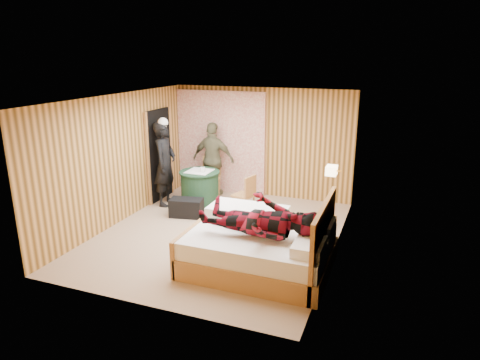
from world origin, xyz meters
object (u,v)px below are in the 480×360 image
at_px(woman_standing, 165,164).
at_px(man_on_bed, 260,211).
at_px(round_table, 200,188).
at_px(duffel_bag, 186,208).
at_px(bed, 262,246).
at_px(man_at_table, 213,160).
at_px(chair_near, 246,192).
at_px(chair_far, 212,173).
at_px(wall_lamp, 332,170).
at_px(nightstand, 322,233).

bearing_deg(woman_standing, man_on_bed, -133.96).
xyz_separation_m(round_table, duffel_bag, (0.04, -0.72, -0.21)).
height_order(round_table, man_on_bed, man_on_bed).
relative_size(bed, man_at_table, 1.27).
relative_size(bed, chair_near, 2.58).
bearing_deg(woman_standing, duffel_bag, -130.22).
bearing_deg(chair_far, chair_near, -57.50).
bearing_deg(man_at_table, round_table, 89.84).
distance_m(wall_lamp, chair_far, 3.45).
bearing_deg(wall_lamp, man_on_bed, -116.00).
xyz_separation_m(wall_lamp, nightstand, (-0.04, -0.34, -1.02)).
height_order(chair_far, man_at_table, man_at_table).
bearing_deg(woman_standing, round_table, -79.70).
relative_size(chair_far, man_at_table, 0.54).
height_order(man_at_table, man_on_bed, man_on_bed).
bearing_deg(nightstand, woman_standing, 164.68).
xyz_separation_m(chair_far, man_at_table, (0.03, 0.05, 0.32)).
relative_size(chair_far, man_on_bed, 0.53).
xyz_separation_m(wall_lamp, woman_standing, (-3.67, 0.65, -0.38)).
bearing_deg(chair_near, nightstand, 75.70).
distance_m(chair_near, man_on_bed, 2.52).
bearing_deg(man_on_bed, duffel_bag, 141.09).
height_order(bed, man_at_table, man_at_table).
height_order(wall_lamp, chair_near, wall_lamp).
distance_m(round_table, duffel_bag, 0.75).
distance_m(nightstand, chair_near, 2.03).
bearing_deg(chair_near, man_at_table, -113.58).
height_order(round_table, woman_standing, woman_standing).
distance_m(chair_far, man_at_table, 0.33).
bearing_deg(duffel_bag, round_table, 82.24).
height_order(wall_lamp, nightstand, wall_lamp).
height_order(nightstand, chair_near, chair_near).
distance_m(bed, woman_standing, 3.54).
height_order(bed, round_table, bed).
xyz_separation_m(nightstand, duffel_bag, (-2.87, 0.48, -0.09)).
bearing_deg(nightstand, bed, -127.01).
bearing_deg(duffel_bag, wall_lamp, -13.70).
bearing_deg(bed, chair_far, 126.77).
relative_size(bed, man_on_bed, 1.23).
relative_size(chair_far, woman_standing, 0.50).
bearing_deg(man_on_bed, wall_lamp, 64.00).
distance_m(woman_standing, man_on_bed, 3.66).
xyz_separation_m(nightstand, man_on_bed, (-0.73, -1.24, 0.75)).
bearing_deg(chair_near, chair_far, -111.50).
bearing_deg(chair_near, duffel_bag, -49.60).
bearing_deg(man_at_table, wall_lamp, 151.36).
bearing_deg(bed, woman_standing, 145.01).
relative_size(woman_standing, man_at_table, 1.07).
distance_m(wall_lamp, chair_near, 2.07).
height_order(chair_far, woman_standing, woman_standing).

